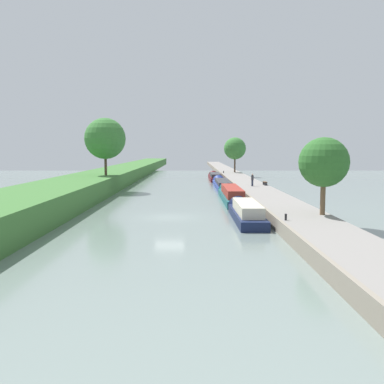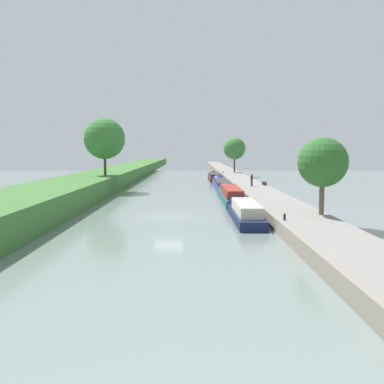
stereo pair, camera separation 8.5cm
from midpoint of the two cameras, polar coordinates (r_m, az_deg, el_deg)
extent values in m
plane|color=slate|center=(36.45, -3.08, -3.39)|extent=(160.00, 160.00, 0.00)
cube|color=#3D7033|center=(38.79, -20.88, -1.54)|extent=(7.63, 260.00, 2.23)
cube|color=gray|center=(37.24, 12.76, -2.60)|extent=(4.23, 260.00, 0.93)
cube|color=gray|center=(36.80, 9.35, -2.60)|extent=(0.25, 260.00, 0.98)
cube|color=#141E42|center=(34.84, 7.26, -3.25)|extent=(2.06, 10.10, 0.72)
cube|color=beige|center=(34.23, 7.38, -2.09)|extent=(1.69, 7.07, 0.84)
cone|color=#141E42|center=(40.41, 6.25, -2.00)|extent=(1.96, 1.24, 1.96)
cube|color=#195B60|center=(48.05, 5.26, -0.75)|extent=(2.09, 14.12, 0.74)
cube|color=maroon|center=(47.27, 5.35, 0.13)|extent=(1.71, 9.88, 0.90)
cone|color=#195B60|center=(55.66, 4.55, 0.14)|extent=(1.98, 1.25, 1.98)
cube|color=#283D93|center=(64.87, 4.06, 0.88)|extent=(2.20, 15.50, 0.60)
cube|color=#333338|center=(64.05, 4.11, 1.34)|extent=(1.80, 10.85, 0.56)
cone|color=#283D93|center=(73.23, 3.60, 1.44)|extent=(2.09, 1.32, 2.09)
cube|color=maroon|center=(80.55, 3.10, 1.87)|extent=(2.15, 12.49, 0.72)
cube|color=#333338|center=(79.89, 3.13, 2.32)|extent=(1.77, 8.74, 0.60)
cone|color=maroon|center=(87.42, 2.86, 2.18)|extent=(2.05, 1.29, 2.05)
cylinder|color=brown|center=(32.93, 17.05, -0.44)|extent=(0.37, 0.37, 2.89)
sphere|color=#2D6628|center=(32.77, 17.18, 3.83)|extent=(3.67, 3.67, 3.67)
cylinder|color=#4C3828|center=(90.11, 5.74, 3.82)|extent=(0.33, 0.33, 3.75)
sphere|color=#387533|center=(90.06, 5.76, 5.82)|extent=(4.61, 4.61, 4.61)
cylinder|color=#4C3828|center=(59.33, -11.48, 3.87)|extent=(0.35, 0.35, 3.46)
sphere|color=#387533|center=(59.32, -11.55, 7.02)|extent=(5.56, 5.56, 5.56)
cylinder|color=#282D42|center=(56.59, 8.05, 1.19)|extent=(0.26, 0.26, 0.82)
cylinder|color=#333338|center=(56.54, 8.06, 1.91)|extent=(0.34, 0.34, 0.62)
sphere|color=tan|center=(56.52, 8.07, 2.34)|extent=(0.22, 0.22, 0.22)
cylinder|color=black|center=(29.89, 12.38, -3.28)|extent=(0.16, 0.16, 0.45)
cylinder|color=black|center=(87.17, 4.23, 2.68)|extent=(0.16, 0.16, 0.45)
cube|color=#333338|center=(58.06, 9.81, 1.07)|extent=(0.40, 0.08, 0.41)
cube|color=#333338|center=(59.24, 9.62, 1.17)|extent=(0.40, 0.08, 0.41)
cube|color=brown|center=(58.64, 9.72, 1.35)|extent=(0.44, 1.50, 0.06)
camera|label=1|loc=(0.04, -90.05, -0.01)|focal=39.90mm
camera|label=2|loc=(0.04, 89.95, 0.01)|focal=39.90mm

